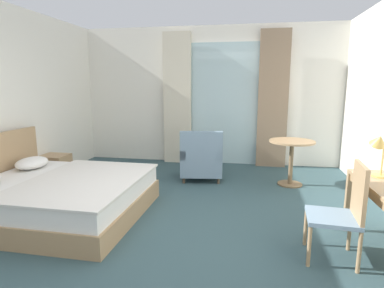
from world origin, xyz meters
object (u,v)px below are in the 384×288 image
object	(u,v)px
desk_chair	(344,209)
round_cafe_table	(292,152)
bed	(56,195)
armchair_by_window	(201,160)
nightstand	(55,168)
desk_lamp	(379,146)

from	to	relation	value
desk_chair	round_cafe_table	world-z (taller)	desk_chair
bed	desk_chair	world-z (taller)	bed
armchair_by_window	desk_chair	bearing A→B (deg)	-53.90
bed	round_cafe_table	xyz separation A→B (m)	(3.09, 1.83, 0.30)
bed	round_cafe_table	size ratio (longest dim) A/B	2.81
bed	nightstand	world-z (taller)	bed
armchair_by_window	bed	bearing A→B (deg)	-130.22
bed	desk_lamp	xyz separation A→B (m)	(3.73, 0.04, 0.77)
desk_lamp	round_cafe_table	world-z (taller)	desk_lamp
bed	desk_lamp	bearing A→B (deg)	0.62
desk_lamp	armchair_by_window	size ratio (longest dim) A/B	0.51
bed	nightstand	bearing A→B (deg)	123.92
bed	nightstand	size ratio (longest dim) A/B	4.58
armchair_by_window	round_cafe_table	size ratio (longest dim) A/B	1.18
bed	armchair_by_window	world-z (taller)	bed
desk_lamp	round_cafe_table	xyz separation A→B (m)	(-0.64, 1.79, -0.47)
bed	desk_lamp	world-z (taller)	desk_lamp
desk_chair	round_cafe_table	xyz separation A→B (m)	(-0.20, 2.30, 0.05)
bed	armchair_by_window	bearing A→B (deg)	49.78
nightstand	round_cafe_table	world-z (taller)	round_cafe_table
desk_lamp	round_cafe_table	distance (m)	1.96
desk_lamp	armchair_by_window	distance (m)	2.90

